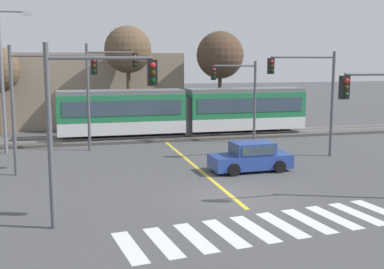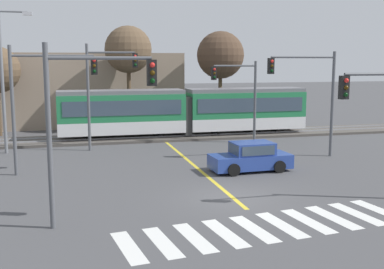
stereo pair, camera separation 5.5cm
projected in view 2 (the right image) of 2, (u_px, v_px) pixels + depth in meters
The scene contains 26 objects.
ground_plane at pixel (233, 198), 20.18m from camera, with size 200.00×200.00×0.00m, color #474749.
track_bed at pixel (161, 137), 35.77m from camera, with size 120.00×4.00×0.18m, color #4C4742.
rail_near at pixel (163, 136), 35.06m from camera, with size 120.00×0.08×0.10m, color #939399.
rail_far at pixel (159, 134), 36.44m from camera, with size 120.00×0.08×0.10m, color #939399.
light_rail_tram at pixel (185, 110), 35.92m from camera, with size 18.50×2.64×3.43m.
crosswalk_stripe_0 at pixel (128, 247), 14.85m from camera, with size 0.56×2.80×0.01m, color silver.
crosswalk_stripe_1 at pixel (162, 242), 15.25m from camera, with size 0.56×2.80×0.01m, color silver.
crosswalk_stripe_2 at pixel (194, 237), 15.65m from camera, with size 0.56×2.80×0.01m, color silver.
crosswalk_stripe_3 at pixel (225, 233), 16.06m from camera, with size 0.56×2.80×0.01m, color silver.
crosswalk_stripe_4 at pixel (254, 229), 16.46m from camera, with size 0.56×2.80×0.01m, color silver.
crosswalk_stripe_5 at pixel (281, 225), 16.86m from camera, with size 0.56×2.80×0.01m, color silver.
crosswalk_stripe_6 at pixel (308, 221), 17.27m from camera, with size 0.56×2.80×0.01m, color silver.
crosswalk_stripe_7 at pixel (333, 217), 17.67m from camera, with size 0.56×2.80×0.01m, color silver.
crosswalk_stripe_8 at pixel (357, 214), 18.08m from camera, with size 0.56×2.80×0.01m, color silver.
crosswalk_stripe_9 at pixel (380, 210), 18.48m from camera, with size 0.56×2.80×0.01m, color silver.
lane_centre_line at pixel (195, 166), 26.22m from camera, with size 0.20×15.97×0.01m, color gold.
sedan_crossing at pixel (251, 158), 25.04m from camera, with size 4.27×2.06×1.52m.
traffic_light_far_right at pixel (240, 89), 33.00m from camera, with size 3.25×0.38×5.68m.
traffic_light_near_left at pixel (86, 108), 16.22m from camera, with size 3.75×0.38×6.30m.
traffic_light_far_left at pixel (104, 82), 30.46m from camera, with size 3.25×0.38×6.75m.
traffic_light_mid_right at pixel (311, 87), 28.08m from camera, with size 4.25×0.38×6.24m.
traffic_light_mid_left at pixel (41, 90), 23.90m from camera, with size 4.25×0.38×6.46m.
street_lamp_west at pixel (5, 73), 29.24m from camera, with size 2.02×0.28×8.82m.
bare_tree_west at pixel (128, 50), 38.14m from camera, with size 3.74×3.74×8.45m.
bare_tree_east at pixel (220, 55), 40.39m from camera, with size 3.98×3.98×8.16m.
building_backdrop_far at pixel (87, 89), 42.96m from camera, with size 16.53×6.00×6.36m, color gray.
Camera 2 is at (-6.49, -18.51, 5.70)m, focal length 45.00 mm.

